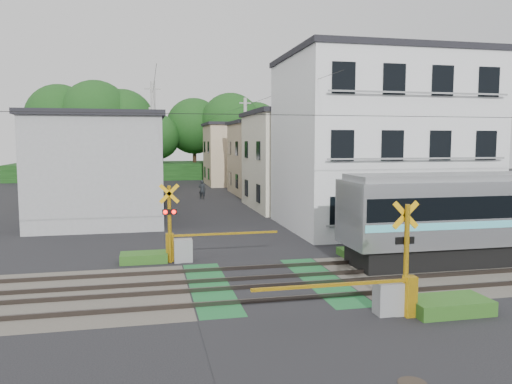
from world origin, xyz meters
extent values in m
plane|color=black|center=(0.00, 0.00, 0.00)|extent=(120.00, 120.00, 0.00)
cube|color=#47423A|center=(0.00, 0.00, 0.00)|extent=(120.00, 6.00, 0.00)
cube|color=black|center=(0.00, 0.00, 0.01)|extent=(5.20, 120.00, 0.00)
cube|color=#145126|center=(-1.90, 0.00, 0.01)|extent=(1.30, 6.00, 0.00)
cube|color=#145126|center=(1.90, 0.00, 0.01)|extent=(1.30, 6.00, 0.00)
cube|color=#3F3833|center=(0.00, -1.90, 0.07)|extent=(120.00, 0.08, 0.14)
cube|color=#3F3833|center=(0.00, -0.50, 0.07)|extent=(120.00, 0.08, 0.14)
cube|color=#3F3833|center=(0.00, 0.50, 0.07)|extent=(120.00, 0.08, 0.14)
cube|color=#3F3833|center=(0.00, 1.90, 0.07)|extent=(120.00, 0.08, 0.14)
cube|color=black|center=(5.83, 1.20, 0.28)|extent=(2.22, 2.04, 0.56)
cube|color=black|center=(3.38, 1.20, 2.40)|extent=(0.10, 2.23, 1.44)
cylinder|color=#F4B00C|center=(3.00, -3.60, 1.50)|extent=(0.14, 0.14, 3.00)
cube|color=#F4B00C|center=(3.00, -3.50, 2.70)|extent=(0.77, 0.05, 0.77)
cube|color=#F4B00C|center=(3.00, -3.50, 2.70)|extent=(0.77, 0.05, 0.77)
cube|color=black|center=(3.00, -3.50, 2.00)|extent=(0.55, 0.05, 0.20)
sphere|color=#FF0C07|center=(2.84, -3.44, 2.00)|extent=(0.16, 0.16, 0.16)
sphere|color=#FF0C07|center=(3.16, -3.44, 2.00)|extent=(0.16, 0.16, 0.16)
cube|color=gray|center=(2.50, -3.60, 0.45)|extent=(0.70, 0.50, 0.90)
cube|color=#F4B00C|center=(3.00, -3.85, 0.55)|extent=(0.30, 0.30, 1.10)
cube|color=#F4B00C|center=(0.75, -3.85, 1.00)|extent=(4.20, 0.08, 0.08)
cylinder|color=#F4B00C|center=(-3.00, 3.60, 1.50)|extent=(0.14, 0.14, 3.00)
cube|color=#F4B00C|center=(-3.00, 3.50, 2.70)|extent=(0.77, 0.05, 0.77)
cube|color=#F4B00C|center=(-3.00, 3.50, 2.70)|extent=(0.77, 0.05, 0.77)
cube|color=black|center=(-3.00, 3.50, 2.00)|extent=(0.55, 0.05, 0.20)
sphere|color=#FF0C07|center=(-3.16, 3.44, 2.00)|extent=(0.16, 0.16, 0.16)
sphere|color=#FF0C07|center=(-2.84, 3.44, 2.00)|extent=(0.16, 0.16, 0.16)
cube|color=gray|center=(-2.50, 3.60, 0.45)|extent=(0.70, 0.50, 0.90)
cube|color=#F4B00C|center=(-3.00, 3.85, 0.55)|extent=(0.30, 0.30, 1.10)
cube|color=#F4B00C|center=(-0.75, 3.85, 1.00)|extent=(4.20, 0.08, 0.08)
cube|color=white|center=(8.50, 9.50, 4.50)|extent=(10.00, 8.00, 9.00)
cube|color=black|center=(8.50, 9.50, 9.15)|extent=(10.20, 8.16, 0.30)
cube|color=black|center=(4.80, 5.47, 1.50)|extent=(1.10, 0.06, 1.40)
cube|color=black|center=(7.25, 5.47, 1.50)|extent=(1.10, 0.06, 1.40)
cube|color=black|center=(9.70, 5.47, 1.50)|extent=(1.10, 0.06, 1.40)
cube|color=black|center=(12.15, 5.47, 1.50)|extent=(1.10, 0.06, 1.40)
cube|color=gray|center=(8.50, 5.25, 0.90)|extent=(9.00, 0.06, 0.08)
cube|color=black|center=(4.80, 5.47, 4.50)|extent=(1.10, 0.06, 1.40)
cube|color=black|center=(7.25, 5.47, 4.50)|extent=(1.10, 0.06, 1.40)
cube|color=black|center=(9.70, 5.47, 4.50)|extent=(1.10, 0.06, 1.40)
cube|color=black|center=(12.15, 5.47, 4.50)|extent=(1.10, 0.06, 1.40)
cube|color=gray|center=(8.50, 5.25, 3.90)|extent=(9.00, 0.06, 0.08)
cube|color=black|center=(4.80, 5.47, 7.50)|extent=(1.10, 0.06, 1.40)
cube|color=black|center=(7.25, 5.47, 7.50)|extent=(1.10, 0.06, 1.40)
cube|color=black|center=(9.70, 5.47, 7.50)|extent=(1.10, 0.06, 1.40)
cube|color=black|center=(12.15, 5.47, 7.50)|extent=(1.10, 0.06, 1.40)
cube|color=gray|center=(8.50, 5.25, 6.90)|extent=(9.00, 0.06, 0.08)
cube|color=#9C9EA1|center=(-6.50, 14.00, 3.00)|extent=(7.00, 7.00, 6.00)
cube|color=black|center=(-6.50, 14.00, 6.15)|extent=(7.35, 7.35, 0.30)
cube|color=black|center=(-2.97, 12.25, 1.30)|extent=(0.06, 1.00, 1.20)
cube|color=black|center=(-2.97, 15.75, 1.30)|extent=(0.06, 1.00, 1.20)
cube|color=black|center=(-2.97, 12.25, 4.10)|extent=(0.06, 1.00, 1.20)
cube|color=black|center=(-2.97, 15.75, 4.10)|extent=(0.06, 1.00, 1.20)
cube|color=beige|center=(6.80, 18.00, 3.25)|extent=(7.00, 8.00, 6.50)
cube|color=black|center=(6.80, 18.00, 6.65)|extent=(7.35, 8.40, 0.30)
cube|color=black|center=(3.27, 16.00, 1.30)|extent=(0.06, 1.00, 1.20)
cube|color=black|center=(3.27, 20.00, 1.30)|extent=(0.06, 1.00, 1.20)
cube|color=black|center=(3.27, 16.00, 4.10)|extent=(0.06, 1.00, 1.20)
cube|color=black|center=(3.27, 20.00, 4.10)|extent=(0.06, 1.00, 1.20)
cube|color=beige|center=(-7.00, 23.00, 2.90)|extent=(8.00, 7.00, 5.80)
cube|color=black|center=(-7.00, 23.00, 5.95)|extent=(8.40, 7.35, 0.30)
cube|color=black|center=(-2.97, 21.25, 1.30)|extent=(0.06, 1.00, 1.20)
cube|color=black|center=(-2.97, 24.75, 1.30)|extent=(0.06, 1.00, 1.20)
cube|color=black|center=(-2.97, 21.25, 4.10)|extent=(0.06, 1.00, 1.20)
cube|color=black|center=(-2.97, 24.75, 4.10)|extent=(0.06, 1.00, 1.20)
cube|color=tan|center=(7.20, 28.00, 3.10)|extent=(7.00, 7.00, 6.20)
cube|color=black|center=(7.20, 28.00, 6.35)|extent=(7.35, 7.35, 0.30)
cube|color=black|center=(3.67, 26.25, 1.30)|extent=(0.06, 1.00, 1.20)
cube|color=black|center=(3.67, 29.75, 1.30)|extent=(0.06, 1.00, 1.20)
cube|color=black|center=(3.67, 26.25, 4.10)|extent=(0.06, 1.00, 1.20)
cube|color=black|center=(3.67, 29.75, 4.10)|extent=(0.06, 1.00, 1.20)
cube|color=tan|center=(-6.80, 33.00, 3.00)|extent=(7.00, 8.00, 6.00)
cube|color=black|center=(-6.80, 33.00, 6.15)|extent=(7.35, 8.40, 0.30)
cube|color=black|center=(-3.27, 31.00, 1.30)|extent=(0.06, 1.00, 1.20)
cube|color=black|center=(-3.27, 35.00, 1.30)|extent=(0.06, 1.00, 1.20)
cube|color=black|center=(-3.27, 31.00, 4.10)|extent=(0.06, 1.00, 1.20)
cube|color=black|center=(-3.27, 35.00, 4.10)|extent=(0.06, 1.00, 1.20)
cube|color=tan|center=(6.50, 38.00, 3.20)|extent=(8.00, 7.00, 6.40)
cube|color=black|center=(6.50, 38.00, 6.55)|extent=(8.40, 7.35, 0.30)
cube|color=black|center=(2.47, 36.25, 1.30)|extent=(0.06, 1.00, 1.20)
cube|color=black|center=(2.47, 39.75, 1.30)|extent=(0.06, 1.00, 1.20)
cube|color=black|center=(2.47, 36.25, 4.10)|extent=(0.06, 1.00, 1.20)
cube|color=black|center=(2.47, 39.75, 4.10)|extent=(0.06, 1.00, 1.20)
cube|color=#194316|center=(0.00, 50.00, 1.00)|extent=(40.00, 10.00, 2.00)
cylinder|color=#332114|center=(-13.88, 48.15, 2.88)|extent=(0.50, 0.50, 5.75)
sphere|color=#194316|center=(-13.88, 48.15, 7.48)|extent=(8.05, 8.05, 8.05)
cylinder|color=#332114|center=(-9.63, 46.73, 2.98)|extent=(0.50, 0.50, 5.96)
sphere|color=#194316|center=(-9.63, 46.73, 7.75)|extent=(8.34, 8.34, 8.34)
cylinder|color=#332114|center=(-6.61, 47.51, 2.76)|extent=(0.50, 0.50, 5.51)
sphere|color=#194316|center=(-6.61, 47.51, 7.17)|extent=(7.72, 7.72, 7.72)
cylinder|color=#332114|center=(-2.56, 47.93, 2.04)|extent=(0.50, 0.50, 4.08)
sphere|color=#194316|center=(-2.56, 47.93, 5.30)|extent=(5.71, 5.71, 5.71)
cylinder|color=#332114|center=(2.27, 49.59, 2.57)|extent=(0.50, 0.50, 5.15)
sphere|color=#194316|center=(2.27, 49.59, 6.69)|extent=(7.20, 7.20, 7.20)
cylinder|color=#332114|center=(6.60, 46.88, 2.70)|extent=(0.50, 0.50, 5.39)
sphere|color=#194316|center=(6.60, 46.88, 7.01)|extent=(7.55, 7.55, 7.55)
cylinder|color=#332114|center=(10.15, 48.48, 2.46)|extent=(0.50, 0.50, 4.91)
sphere|color=#194316|center=(10.15, 48.48, 6.39)|extent=(6.88, 6.88, 6.88)
cylinder|color=#332114|center=(14.54, 50.67, 2.47)|extent=(0.50, 0.50, 4.95)
sphere|color=#194316|center=(14.54, 50.67, 6.43)|extent=(6.93, 6.93, 6.93)
cube|color=black|center=(6.00, 1.20, 5.60)|extent=(60.00, 0.02, 0.02)
cylinder|color=#A5A5A0|center=(-3.40, 13.00, 4.00)|extent=(0.26, 0.26, 8.00)
cube|color=#A5A5A0|center=(-3.40, 13.00, 7.60)|extent=(0.90, 0.08, 0.08)
cylinder|color=#A5A5A0|center=(3.60, 22.00, 4.00)|extent=(0.26, 0.26, 8.00)
cube|color=#A5A5A0|center=(3.60, 22.00, 7.60)|extent=(0.90, 0.08, 0.08)
cylinder|color=#A5A5A0|center=(-3.40, 34.00, 4.00)|extent=(0.26, 0.26, 8.00)
cube|color=#A5A5A0|center=(-3.40, 34.00, 7.60)|extent=(0.90, 0.08, 0.08)
cube|color=black|center=(-3.40, 23.50, 7.40)|extent=(0.02, 42.00, 0.02)
cube|color=black|center=(3.60, 23.50, 7.40)|extent=(0.02, 42.00, 0.02)
imported|color=black|center=(0.54, 24.75, 0.79)|extent=(0.67, 0.56, 1.58)
cylinder|color=#2D261E|center=(1.13, -7.29, 0.01)|extent=(0.57, 0.57, 0.02)
cube|color=#2D5E1E|center=(4.20, -3.80, 0.20)|extent=(2.20, 1.20, 0.40)
cube|color=#2D5E1E|center=(-4.00, 3.90, 0.18)|extent=(1.80, 1.00, 0.36)
cube|color=#2D5E1E|center=(4.60, 3.20, 0.15)|extent=(1.50, 0.90, 0.30)
camera|label=1|loc=(-3.80, -15.66, 4.67)|focal=35.00mm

